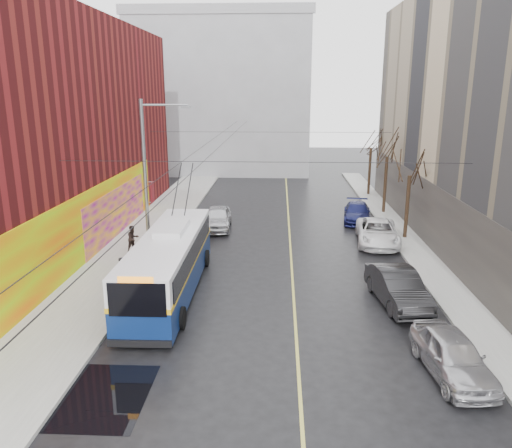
{
  "coord_description": "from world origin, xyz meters",
  "views": [
    {
      "loc": [
        0.75,
        -15.64,
        9.43
      ],
      "look_at": [
        -0.45,
        9.86,
        2.56
      ],
      "focal_mm": 35.0,
      "sensor_mm": 36.0,
      "label": 1
    }
  ],
  "objects_px": {
    "tree_mid": "(388,147)",
    "parked_car_b": "(398,287)",
    "parked_car_a": "(452,355)",
    "tree_near": "(411,163)",
    "streetlight_pole": "(148,180)",
    "pedestrian_a": "(123,273)",
    "tree_far": "(371,139)",
    "parked_car_c": "(378,232)",
    "parked_car_d": "(357,212)",
    "pedestrian_b": "(133,239)",
    "trolleybus": "(169,263)",
    "following_car": "(218,218)"
  },
  "relations": [
    {
      "from": "parked_car_a",
      "to": "parked_car_d",
      "type": "distance_m",
      "value": 20.65
    },
    {
      "from": "trolleybus",
      "to": "parked_car_d",
      "type": "relative_size",
      "value": 2.46
    },
    {
      "from": "tree_far",
      "to": "pedestrian_b",
      "type": "relative_size",
      "value": 4.13
    },
    {
      "from": "pedestrian_b",
      "to": "following_car",
      "type": "bearing_deg",
      "value": 1.49
    },
    {
      "from": "parked_car_a",
      "to": "parked_car_b",
      "type": "bearing_deg",
      "value": 89.08
    },
    {
      "from": "tree_mid",
      "to": "parked_car_b",
      "type": "relative_size",
      "value": 1.38
    },
    {
      "from": "parked_car_a",
      "to": "parked_car_c",
      "type": "bearing_deg",
      "value": 82.86
    },
    {
      "from": "streetlight_pole",
      "to": "parked_car_a",
      "type": "relative_size",
      "value": 2.08
    },
    {
      "from": "parked_car_b",
      "to": "following_car",
      "type": "bearing_deg",
      "value": 120.43
    },
    {
      "from": "trolleybus",
      "to": "parked_car_a",
      "type": "height_order",
      "value": "trolleybus"
    },
    {
      "from": "streetlight_pole",
      "to": "pedestrian_a",
      "type": "relative_size",
      "value": 5.8
    },
    {
      "from": "tree_near",
      "to": "tree_far",
      "type": "bearing_deg",
      "value": 90.0
    },
    {
      "from": "parked_car_a",
      "to": "parked_car_b",
      "type": "height_order",
      "value": "parked_car_b"
    },
    {
      "from": "trolleybus",
      "to": "pedestrian_a",
      "type": "bearing_deg",
      "value": 177.07
    },
    {
      "from": "trolleybus",
      "to": "streetlight_pole",
      "type": "bearing_deg",
      "value": 115.71
    },
    {
      "from": "parked_car_a",
      "to": "tree_far",
      "type": "bearing_deg",
      "value": 79.64
    },
    {
      "from": "tree_near",
      "to": "tree_mid",
      "type": "distance_m",
      "value": 7.01
    },
    {
      "from": "parked_car_c",
      "to": "parked_car_b",
      "type": "bearing_deg",
      "value": -89.36
    },
    {
      "from": "parked_car_b",
      "to": "following_car",
      "type": "relative_size",
      "value": 1.06
    },
    {
      "from": "pedestrian_b",
      "to": "trolleybus",
      "type": "bearing_deg",
      "value": -110.75
    },
    {
      "from": "parked_car_a",
      "to": "parked_car_c",
      "type": "height_order",
      "value": "parked_car_c"
    },
    {
      "from": "parked_car_c",
      "to": "pedestrian_b",
      "type": "xyz_separation_m",
      "value": [
        -14.84,
        -2.73,
        0.19
      ]
    },
    {
      "from": "streetlight_pole",
      "to": "parked_car_d",
      "type": "relative_size",
      "value": 1.92
    },
    {
      "from": "tree_far",
      "to": "parked_car_c",
      "type": "relative_size",
      "value": 1.22
    },
    {
      "from": "trolleybus",
      "to": "pedestrian_b",
      "type": "height_order",
      "value": "trolleybus"
    },
    {
      "from": "tree_mid",
      "to": "pedestrian_b",
      "type": "relative_size",
      "value": 4.21
    },
    {
      "from": "tree_near",
      "to": "parked_car_d",
      "type": "height_order",
      "value": "tree_near"
    },
    {
      "from": "tree_near",
      "to": "parked_car_b",
      "type": "height_order",
      "value": "tree_near"
    },
    {
      "from": "streetlight_pole",
      "to": "pedestrian_a",
      "type": "distance_m",
      "value": 5.22
    },
    {
      "from": "trolleybus",
      "to": "parked_car_a",
      "type": "relative_size",
      "value": 2.67
    },
    {
      "from": "parked_car_d",
      "to": "pedestrian_a",
      "type": "relative_size",
      "value": 3.03
    },
    {
      "from": "parked_car_b",
      "to": "parked_car_d",
      "type": "relative_size",
      "value": 1.03
    },
    {
      "from": "tree_mid",
      "to": "pedestrian_a",
      "type": "height_order",
      "value": "tree_mid"
    },
    {
      "from": "tree_near",
      "to": "following_car",
      "type": "distance_m",
      "value": 13.35
    },
    {
      "from": "streetlight_pole",
      "to": "following_car",
      "type": "distance_m",
      "value": 9.33
    },
    {
      "from": "streetlight_pole",
      "to": "tree_mid",
      "type": "xyz_separation_m",
      "value": [
        15.14,
        13.0,
        0.41
      ]
    },
    {
      "from": "parked_car_c",
      "to": "following_car",
      "type": "bearing_deg",
      "value": 169.46
    },
    {
      "from": "trolleybus",
      "to": "pedestrian_b",
      "type": "bearing_deg",
      "value": 120.55
    },
    {
      "from": "parked_car_c",
      "to": "following_car",
      "type": "relative_size",
      "value": 1.18
    },
    {
      "from": "streetlight_pole",
      "to": "parked_car_a",
      "type": "bearing_deg",
      "value": -38.44
    },
    {
      "from": "tree_mid",
      "to": "parked_car_b",
      "type": "distance_m",
      "value": 18.12
    },
    {
      "from": "tree_mid",
      "to": "parked_car_d",
      "type": "relative_size",
      "value": 1.42
    },
    {
      "from": "pedestrian_a",
      "to": "pedestrian_b",
      "type": "height_order",
      "value": "pedestrian_b"
    },
    {
      "from": "parked_car_a",
      "to": "following_car",
      "type": "xyz_separation_m",
      "value": [
        -10.22,
        18.17,
        0.04
      ]
    },
    {
      "from": "streetlight_pole",
      "to": "tree_far",
      "type": "relative_size",
      "value": 1.37
    },
    {
      "from": "trolleybus",
      "to": "parked_car_c",
      "type": "bearing_deg",
      "value": 35.83
    },
    {
      "from": "parked_car_d",
      "to": "pedestrian_b",
      "type": "bearing_deg",
      "value": -142.62
    },
    {
      "from": "tree_near",
      "to": "parked_car_b",
      "type": "distance_m",
      "value": 11.5
    },
    {
      "from": "tree_near",
      "to": "following_car",
      "type": "height_order",
      "value": "tree_near"
    },
    {
      "from": "following_car",
      "to": "parked_car_d",
      "type": "bearing_deg",
      "value": 11.54
    }
  ]
}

